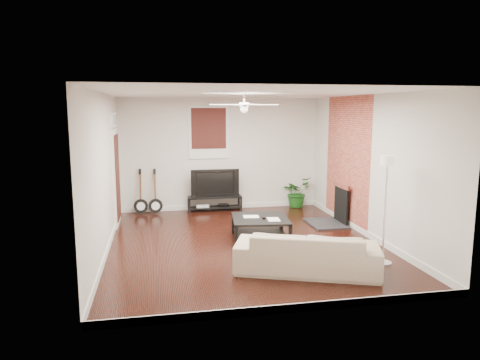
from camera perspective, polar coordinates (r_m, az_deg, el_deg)
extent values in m
cube|color=black|center=(8.50, 0.51, -8.10)|extent=(5.00, 6.00, 0.01)
cube|color=white|center=(8.12, 0.54, 11.12)|extent=(5.00, 6.00, 0.01)
cube|color=silver|center=(11.13, -2.51, 3.35)|extent=(5.00, 0.01, 2.80)
cube|color=silver|center=(5.33, 6.88, -3.02)|extent=(5.00, 0.01, 2.80)
cube|color=silver|center=(8.09, -17.12, 0.78)|extent=(0.01, 6.00, 2.80)
cube|color=silver|center=(9.02, 16.30, 1.64)|extent=(0.01, 6.00, 2.80)
cube|color=#AE4738|center=(9.91, 13.62, 2.39)|extent=(0.02, 2.20, 2.80)
cube|color=black|center=(9.95, 11.90, -3.01)|extent=(0.80, 1.10, 0.92)
cube|color=#3B1210|center=(11.02, -4.06, 6.15)|extent=(1.00, 0.06, 1.30)
cube|color=white|center=(9.98, -15.69, 1.49)|extent=(0.08, 1.00, 2.50)
cube|color=black|center=(11.08, -3.28, -3.04)|extent=(1.33, 0.35, 0.37)
imported|color=black|center=(11.00, -3.32, -0.31)|extent=(1.19, 0.16, 0.69)
cube|color=black|center=(8.62, 2.63, -6.31)|extent=(1.18, 1.18, 0.45)
imported|color=tan|center=(7.04, 8.61, -9.14)|extent=(2.37, 1.57, 0.64)
imported|color=#195317|center=(11.55, 7.33, -1.56)|extent=(0.93, 0.90, 0.79)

